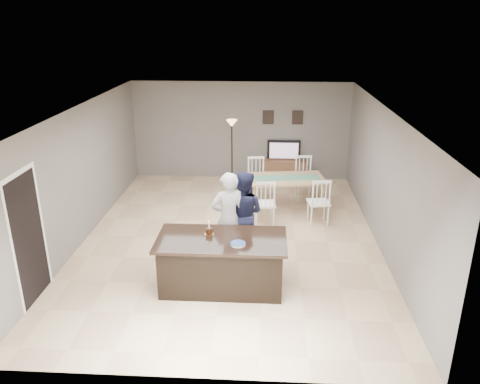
# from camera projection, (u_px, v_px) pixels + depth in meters

# --- Properties ---
(floor) EXTENTS (8.00, 8.00, 0.00)m
(floor) POSITION_uv_depth(u_px,v_px,m) (230.00, 239.00, 9.70)
(floor) COLOR #CEB084
(floor) RESTS_ON ground
(room_shell) EXTENTS (8.00, 8.00, 8.00)m
(room_shell) POSITION_uv_depth(u_px,v_px,m) (230.00, 162.00, 9.11)
(room_shell) COLOR slate
(room_shell) RESTS_ON floor
(kitchen_island) EXTENTS (2.15, 1.10, 0.90)m
(kitchen_island) POSITION_uv_depth(u_px,v_px,m) (222.00, 262.00, 7.86)
(kitchen_island) COLOR black
(kitchen_island) RESTS_ON floor
(tv_console) EXTENTS (1.20, 0.40, 0.60)m
(tv_console) POSITION_uv_depth(u_px,v_px,m) (283.00, 170.00, 13.05)
(tv_console) COLOR brown
(tv_console) RESTS_ON floor
(television) EXTENTS (0.91, 0.12, 0.53)m
(television) POSITION_uv_depth(u_px,v_px,m) (284.00, 150.00, 12.92)
(television) COLOR black
(television) RESTS_ON tv_console
(tv_screen_glow) EXTENTS (0.78, 0.00, 0.78)m
(tv_screen_glow) POSITION_uv_depth(u_px,v_px,m) (284.00, 151.00, 12.84)
(tv_screen_glow) COLOR #E04C18
(tv_screen_glow) RESTS_ON tv_console
(picture_frames) EXTENTS (1.10, 0.02, 0.38)m
(picture_frames) POSITION_uv_depth(u_px,v_px,m) (283.00, 117.00, 12.74)
(picture_frames) COLOR black
(picture_frames) RESTS_ON room_shell
(doorway) EXTENTS (0.00, 2.10, 2.65)m
(doorway) POSITION_uv_depth(u_px,v_px,m) (27.00, 227.00, 7.27)
(doorway) COLOR black
(doorway) RESTS_ON floor
(woman) EXTENTS (0.75, 0.62, 1.77)m
(woman) POSITION_uv_depth(u_px,v_px,m) (228.00, 218.00, 8.51)
(woman) COLOR #B5B4B9
(woman) RESTS_ON floor
(man) EXTENTS (0.94, 0.80, 1.69)m
(man) POSITION_uv_depth(u_px,v_px,m) (243.00, 214.00, 8.78)
(man) COLOR #181A35
(man) RESTS_ON floor
(birthday_cake) EXTENTS (0.16, 0.16, 0.24)m
(birthday_cake) POSITION_uv_depth(u_px,v_px,m) (209.00, 231.00, 7.84)
(birthday_cake) COLOR gold
(birthday_cake) RESTS_ON kitchen_island
(plate_stack) EXTENTS (0.24, 0.24, 0.04)m
(plate_stack) POSITION_uv_depth(u_px,v_px,m) (238.00, 244.00, 7.48)
(plate_stack) COLOR white
(plate_stack) RESTS_ON kitchen_island
(dining_table) EXTENTS (1.91, 2.17, 1.07)m
(dining_table) POSITION_uv_depth(u_px,v_px,m) (286.00, 184.00, 10.89)
(dining_table) COLOR #A48259
(dining_table) RESTS_ON floor
(floor_lamp) EXTENTS (0.28, 0.28, 1.87)m
(floor_lamp) POSITION_uv_depth(u_px,v_px,m) (232.00, 136.00, 12.03)
(floor_lamp) COLOR black
(floor_lamp) RESTS_ON floor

